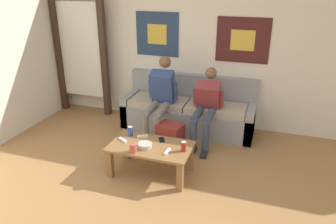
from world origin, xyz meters
TOP-DOWN VIEW (x-y plane):
  - ground_plane at (0.00, 0.00)m, footprint 18.00×18.00m
  - wall_back at (0.00, 2.67)m, footprint 10.00×0.07m
  - door_frame at (-1.87, 2.46)m, footprint 1.00×0.10m
  - couch at (0.12, 2.34)m, footprint 2.11×0.67m
  - coffee_table at (0.02, 0.91)m, footprint 1.02×0.59m
  - person_seated_adult at (-0.24, 1.99)m, footprint 0.47×0.93m
  - person_seated_teen at (0.47, 1.99)m, footprint 0.47×0.90m
  - backpack at (0.05, 1.58)m, footprint 0.41×0.35m
  - ceramic_bowl at (-0.03, 0.84)m, footprint 0.18×0.18m
  - pillar_candle at (-0.12, 0.69)m, footprint 0.09×0.09m
  - drink_can_blue at (-0.33, 1.08)m, footprint 0.07×0.07m
  - drink_can_red at (0.44, 0.90)m, footprint 0.07×0.07m
  - game_controller_near_left at (-0.36, 0.91)m, footprint 0.14×0.11m
  - game_controller_near_right at (-0.16, 1.08)m, footprint 0.14×0.10m
  - game_controller_far_center at (0.27, 0.81)m, footprint 0.05×0.15m
  - cell_phone at (0.10, 1.08)m, footprint 0.12×0.15m

SIDE VIEW (x-z plane):
  - ground_plane at x=0.00m, z-range 0.00..0.00m
  - backpack at x=0.05m, z-range -0.01..0.38m
  - couch at x=0.12m, z-range -0.14..0.72m
  - coffee_table at x=0.02m, z-range 0.13..0.52m
  - cell_phone at x=0.10m, z-range 0.40..0.41m
  - game_controller_near_left at x=-0.36m, z-range 0.39..0.42m
  - game_controller_near_right at x=-0.16m, z-range 0.39..0.42m
  - game_controller_far_center at x=0.27m, z-range 0.39..0.42m
  - ceramic_bowl at x=-0.03m, z-range 0.40..0.45m
  - pillar_candle at x=-0.12m, z-range 0.39..0.51m
  - drink_can_blue at x=-0.33m, z-range 0.40..0.52m
  - drink_can_red at x=0.44m, z-range 0.40..0.52m
  - person_seated_teen at x=0.47m, z-range 0.05..1.13m
  - person_seated_adult at x=-0.24m, z-range 0.04..1.25m
  - door_frame at x=-1.87m, z-range 0.12..2.27m
  - wall_back at x=0.00m, z-range 0.00..2.55m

